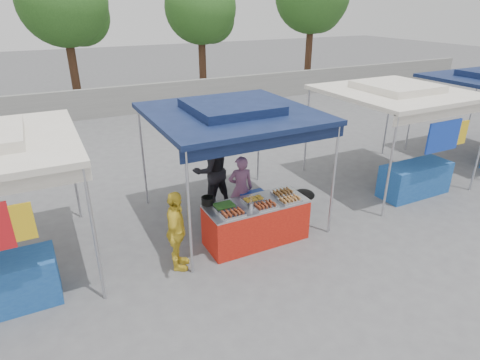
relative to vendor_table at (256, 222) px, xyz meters
name	(u,v)px	position (x,y,z in m)	size (l,w,h in m)	color
ground_plane	(253,238)	(0.00, 0.10, -0.43)	(80.00, 80.00, 0.00)	#565759
back_wall	(128,100)	(0.00, 11.10, 0.17)	(40.00, 0.25, 1.20)	gray
main_canopy	(232,113)	(0.00, 1.07, 1.94)	(3.20, 3.20, 2.57)	#B5B5BC
neighbor_stall_right	(404,126)	(4.50, 0.67, 1.18)	(3.20, 3.20, 2.57)	#B5B5BC
tree_1	(67,6)	(-1.61, 13.23, 3.80)	(3.64, 3.60, 6.19)	#3E2618
tree_2	(203,11)	(4.46, 13.40, 3.56)	(3.46, 3.39, 5.83)	#3E2618
vendor_table	(256,222)	(0.00, 0.00, 0.00)	(2.00, 0.80, 0.85)	red
food_tray_fl	(233,214)	(-0.62, -0.24, 0.46)	(0.42, 0.30, 0.07)	silver
food_tray_fm	(265,206)	(0.05, -0.24, 0.46)	(0.42, 0.30, 0.07)	silver
food_tray_fr	(290,200)	(0.60, -0.24, 0.46)	(0.42, 0.30, 0.07)	silver
food_tray_bl	(224,206)	(-0.64, 0.09, 0.46)	(0.42, 0.30, 0.07)	silver
food_tray_bm	(253,199)	(-0.02, 0.09, 0.46)	(0.42, 0.30, 0.07)	silver
food_tray_br	(283,193)	(0.65, 0.08, 0.46)	(0.42, 0.30, 0.07)	silver
cooking_pot	(208,201)	(-0.85, 0.37, 0.50)	(0.25, 0.25, 0.15)	black
skewer_cup	(251,206)	(-0.20, -0.16, 0.48)	(0.09, 0.09, 0.11)	#B5B5BC
wok_burner	(303,204)	(1.25, 0.19, 0.03)	(0.45, 0.45, 0.77)	black
crate_left	(232,225)	(-0.26, 0.53, -0.29)	(0.46, 0.32, 0.28)	#13359D
crate_right	(254,214)	(0.33, 0.71, -0.26)	(0.56, 0.39, 0.33)	#13359D
crate_stacked	(254,201)	(0.33, 0.71, 0.07)	(0.55, 0.38, 0.33)	#13359D
vendor_woman	(241,189)	(0.13, 0.93, 0.31)	(0.53, 0.35, 1.47)	#84547A
helper_man	(211,170)	(-0.20, 1.73, 0.50)	(0.90, 0.70, 1.85)	black
customer_person	(176,231)	(-1.66, -0.14, 0.32)	(0.87, 0.36, 1.49)	gold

